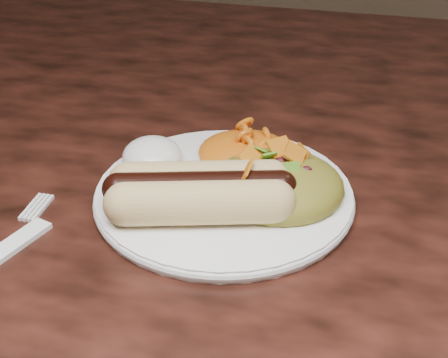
# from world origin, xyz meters

# --- Properties ---
(table) EXTENTS (1.60, 0.90, 0.75)m
(table) POSITION_xyz_m (0.00, 0.00, 0.66)
(table) COLOR #4A1E16
(table) RESTS_ON floor
(plate) EXTENTS (0.25, 0.25, 0.01)m
(plate) POSITION_xyz_m (-0.04, -0.04, 0.76)
(plate) COLOR white
(plate) RESTS_ON table
(hotdog) EXTENTS (0.12, 0.09, 0.03)m
(hotdog) POSITION_xyz_m (-0.05, -0.07, 0.78)
(hotdog) COLOR #FCD396
(hotdog) RESTS_ON plate
(mac_and_cheese) EXTENTS (0.09, 0.08, 0.03)m
(mac_and_cheese) POSITION_xyz_m (-0.03, 0.01, 0.78)
(mac_and_cheese) COLOR orange
(mac_and_cheese) RESTS_ON plate
(sour_cream) EXTENTS (0.06, 0.06, 0.03)m
(sour_cream) POSITION_xyz_m (-0.11, -0.02, 0.78)
(sour_cream) COLOR white
(sour_cream) RESTS_ON plate
(taco_salad) EXTENTS (0.10, 0.10, 0.05)m
(taco_salad) POSITION_xyz_m (0.00, -0.03, 0.78)
(taco_salad) COLOR #B26F21
(taco_salad) RESTS_ON plate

